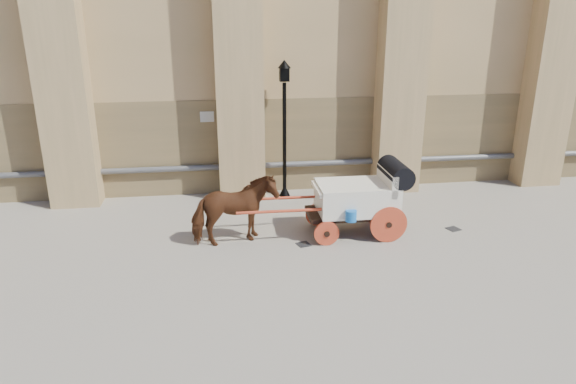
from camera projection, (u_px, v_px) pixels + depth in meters
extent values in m
plane|color=gray|center=(290.00, 240.00, 13.13)|extent=(90.00, 90.00, 0.00)
cube|color=olive|center=(332.00, 143.00, 16.79)|extent=(44.00, 0.35, 3.00)
cylinder|color=#59595B|center=(333.00, 163.00, 16.73)|extent=(42.00, 0.18, 0.18)
cube|color=beige|center=(207.00, 117.00, 15.77)|extent=(0.42, 0.04, 0.32)
imported|color=#58301C|center=(234.00, 211.00, 12.67)|extent=(2.24, 1.44, 1.75)
cube|color=black|center=(352.00, 213.00, 13.36)|extent=(2.34, 1.09, 0.13)
cube|color=white|center=(356.00, 197.00, 13.23)|extent=(2.02, 1.35, 0.74)
cube|color=white|center=(387.00, 180.00, 13.19)|extent=(0.18, 1.32, 0.58)
cube|color=white|center=(322.00, 189.00, 13.04)|extent=(0.38, 1.17, 0.11)
cylinder|color=black|center=(396.00, 172.00, 13.15)|extent=(0.61, 1.33, 0.59)
cylinder|color=#C74023|center=(389.00, 224.00, 12.87)|extent=(0.95, 0.08, 0.95)
cylinder|color=#C74023|center=(374.00, 206.00, 14.10)|extent=(0.95, 0.08, 0.95)
cylinder|color=#C74023|center=(327.00, 234.00, 12.73)|extent=(0.63, 0.07, 0.63)
cylinder|color=#C74023|center=(317.00, 214.00, 13.96)|extent=(0.63, 0.07, 0.63)
cylinder|color=#C74023|center=(288.00, 211.00, 12.60)|extent=(2.54, 0.11, 0.07)
cylinder|color=#C74023|center=(283.00, 198.00, 13.49)|extent=(2.54, 0.11, 0.07)
cylinder|color=blue|center=(351.00, 216.00, 12.57)|extent=(0.27, 0.27, 0.27)
cylinder|color=black|center=(284.00, 141.00, 15.81)|extent=(0.12, 0.12, 3.56)
cone|color=black|center=(285.00, 190.00, 16.33)|extent=(0.36, 0.36, 0.36)
cube|color=black|center=(284.00, 74.00, 15.16)|extent=(0.28, 0.28, 0.42)
cone|color=black|center=(284.00, 64.00, 15.06)|extent=(0.40, 0.40, 0.24)
cube|color=black|center=(303.00, 244.00, 12.86)|extent=(0.40, 0.40, 0.01)
cube|color=black|center=(453.00, 229.00, 13.80)|extent=(0.41, 0.41, 0.01)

